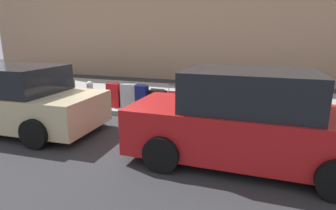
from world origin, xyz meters
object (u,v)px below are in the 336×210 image
suitcase_teal_1 (207,104)px  fire_hydrant (90,92)px  suitcase_navy_5 (142,98)px  parking_meter (281,89)px  suitcase_olive_2 (192,102)px  suitcase_black_4 (158,101)px  bollard_post (73,92)px  suitcase_maroon_3 (175,102)px  parked_car_beige_1 (16,100)px  suitcase_red_0 (225,106)px  suitcase_silver_6 (129,96)px  parked_car_red_0 (247,121)px  suitcase_red_7 (114,95)px

suitcase_teal_1 → fire_hydrant: 3.78m
suitcase_navy_5 → parking_meter: size_ratio=0.63×
parking_meter → suitcase_olive_2: bearing=5.2°
suitcase_olive_2 → suitcase_navy_5: bearing=4.6°
suitcase_black_4 → bollard_post: bollard_post is taller
suitcase_maroon_3 → parking_meter: size_ratio=0.64×
suitcase_teal_1 → suitcase_maroon_3: (0.94, -0.06, -0.04)m
suitcase_teal_1 → parked_car_beige_1: parked_car_beige_1 is taller
suitcase_navy_5 → fire_hydrant: 1.85m
suitcase_teal_1 → parked_car_beige_1: 4.87m
parked_car_beige_1 → suitcase_red_0: bearing=-154.5°
suitcase_silver_6 → parked_car_beige_1: (1.91, 2.30, 0.23)m
suitcase_olive_2 → bollard_post: size_ratio=1.11×
suitcase_silver_6 → suitcase_black_4: bearing=178.7°
suitcase_red_0 → suitcase_maroon_3: bearing=-0.7°
suitcase_red_0 → parked_car_red_0: 2.42m
suitcase_black_4 → suitcase_navy_5: bearing=8.6°
suitcase_navy_5 → suitcase_teal_1: bearing=-178.8°
parked_car_beige_1 → parked_car_red_0: bearing=180.0°
suitcase_teal_1 → suitcase_silver_6: size_ratio=1.12×
suitcase_navy_5 → parked_car_beige_1: size_ratio=0.18×
suitcase_black_4 → suitcase_olive_2: bearing=-177.3°
fire_hydrant → parking_meter: bearing=-177.5°
parking_meter → suitcase_navy_5: bearing=5.0°
bollard_post → parked_car_red_0: parked_car_red_0 is taller
suitcase_silver_6 → parked_car_beige_1: parked_car_beige_1 is taller
suitcase_navy_5 → parked_car_red_0: bearing=144.9°
parking_meter → fire_hydrant: bearing=2.5°
suitcase_red_0 → suitcase_red_7: size_ratio=0.87×
fire_hydrant → parking_meter: 5.64m
parked_car_red_0 → suitcase_teal_1: bearing=-62.0°
parked_car_beige_1 → parking_meter: bearing=-157.6°
suitcase_olive_2 → suitcase_red_7: 2.45m
parked_car_red_0 → parking_meter: bearing=-104.1°
suitcase_red_7 → parked_car_beige_1: 2.68m
suitcase_teal_1 → suitcase_red_7: bearing=-0.5°
suitcase_navy_5 → parking_meter: (-3.77, -0.33, 0.46)m
bollard_post → parked_car_beige_1: 2.14m
suitcase_red_0 → suitcase_olive_2: bearing=-2.4°
suitcase_navy_5 → suitcase_maroon_3: bearing=-174.4°
parked_car_red_0 → suitcase_navy_5: bearing=-35.1°
suitcase_black_4 → parking_meter: 3.34m
suitcase_red_0 → suitcase_silver_6: bearing=-0.3°
suitcase_red_7 → parking_meter: (-4.74, -0.26, 0.46)m
suitcase_teal_1 → fire_hydrant: suitcase_teal_1 is taller
suitcase_teal_1 → fire_hydrant: size_ratio=1.19×
suitcase_olive_2 → suitcase_navy_5: (1.48, 0.12, 0.04)m
parked_car_red_0 → suitcase_red_0: bearing=-72.4°
suitcase_maroon_3 → suitcase_black_4: size_ratio=1.21×
suitcase_black_4 → fire_hydrant: fire_hydrant is taller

